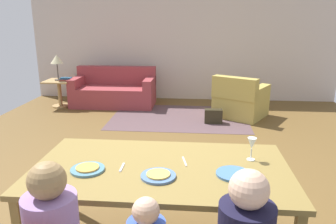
{
  "coord_description": "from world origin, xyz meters",
  "views": [
    {
      "loc": [
        0.34,
        -3.48,
        1.84
      ],
      "look_at": [
        0.04,
        -0.0,
        0.85
      ],
      "focal_mm": 35.13,
      "sensor_mm": 36.0,
      "label": 1
    }
  ],
  "objects_px": {
    "dining_table": "(161,174)",
    "book_lower": "(66,80)",
    "side_table": "(59,90)",
    "table_lamp": "(57,60)",
    "wine_glass": "(252,144)",
    "armchair": "(240,101)",
    "plate_near_child": "(158,176)",
    "couch": "(114,91)",
    "book_upper": "(66,78)",
    "handbag": "(213,116)",
    "plate_near_woman": "(233,174)",
    "plate_near_man": "(88,169)"
  },
  "relations": [
    {
      "from": "dining_table",
      "to": "book_lower",
      "type": "relative_size",
      "value": 8.82
    },
    {
      "from": "armchair",
      "to": "book_lower",
      "type": "xyz_separation_m",
      "value": [
        -3.62,
        0.43,
        0.28
      ]
    },
    {
      "from": "armchair",
      "to": "handbag",
      "type": "distance_m",
      "value": 0.72
    },
    {
      "from": "dining_table",
      "to": "couch",
      "type": "relative_size",
      "value": 1.09
    },
    {
      "from": "side_table",
      "to": "table_lamp",
      "type": "xyz_separation_m",
      "value": [
        0.0,
        0.0,
        0.63
      ]
    },
    {
      "from": "plate_near_woman",
      "to": "plate_near_child",
      "type": "bearing_deg",
      "value": -171.47
    },
    {
      "from": "dining_table",
      "to": "plate_near_man",
      "type": "relative_size",
      "value": 7.76
    },
    {
      "from": "wine_glass",
      "to": "book_lower",
      "type": "relative_size",
      "value": 0.85
    },
    {
      "from": "dining_table",
      "to": "plate_near_child",
      "type": "bearing_deg",
      "value": -90.0
    },
    {
      "from": "dining_table",
      "to": "couch",
      "type": "height_order",
      "value": "couch"
    },
    {
      "from": "armchair",
      "to": "book_upper",
      "type": "distance_m",
      "value": 3.68
    },
    {
      "from": "dining_table",
      "to": "handbag",
      "type": "height_order",
      "value": "dining_table"
    },
    {
      "from": "dining_table",
      "to": "armchair",
      "type": "distance_m",
      "value": 4.15
    },
    {
      "from": "plate_near_child",
      "to": "plate_near_woman",
      "type": "relative_size",
      "value": 1.0
    },
    {
      "from": "plate_near_child",
      "to": "table_lamp",
      "type": "bearing_deg",
      "value": 120.31
    },
    {
      "from": "plate_near_woman",
      "to": "handbag",
      "type": "bearing_deg",
      "value": 89.36
    },
    {
      "from": "plate_near_man",
      "to": "couch",
      "type": "xyz_separation_m",
      "value": [
        -1.02,
        4.81,
        -0.47
      ]
    },
    {
      "from": "plate_near_woman",
      "to": "book_lower",
      "type": "distance_m",
      "value": 5.45
    },
    {
      "from": "plate_near_woman",
      "to": "handbag",
      "type": "relative_size",
      "value": 0.78
    },
    {
      "from": "wine_glass",
      "to": "armchair",
      "type": "distance_m",
      "value": 3.86
    },
    {
      "from": "wine_glass",
      "to": "book_lower",
      "type": "xyz_separation_m",
      "value": [
        -3.22,
        4.23,
        -0.3
      ]
    },
    {
      "from": "plate_near_man",
      "to": "table_lamp",
      "type": "distance_m",
      "value": 5.04
    },
    {
      "from": "table_lamp",
      "to": "book_upper",
      "type": "bearing_deg",
      "value": 7.04
    },
    {
      "from": "armchair",
      "to": "handbag",
      "type": "xyz_separation_m",
      "value": [
        -0.52,
        -0.45,
        -0.19
      ]
    },
    {
      "from": "plate_near_woman",
      "to": "book_lower",
      "type": "bearing_deg",
      "value": 124.14
    },
    {
      "from": "plate_near_child",
      "to": "book_lower",
      "type": "height_order",
      "value": "plate_near_child"
    },
    {
      "from": "armchair",
      "to": "table_lamp",
      "type": "height_order",
      "value": "table_lamp"
    },
    {
      "from": "side_table",
      "to": "handbag",
      "type": "height_order",
      "value": "side_table"
    },
    {
      "from": "wine_glass",
      "to": "plate_near_child",
      "type": "bearing_deg",
      "value": -152.72
    },
    {
      "from": "dining_table",
      "to": "book_lower",
      "type": "distance_m",
      "value": 5.08
    },
    {
      "from": "wine_glass",
      "to": "book_lower",
      "type": "height_order",
      "value": "wine_glass"
    },
    {
      "from": "handbag",
      "to": "dining_table",
      "type": "bearing_deg",
      "value": -99.24
    },
    {
      "from": "armchair",
      "to": "book_lower",
      "type": "bearing_deg",
      "value": 173.23
    },
    {
      "from": "plate_near_child",
      "to": "wine_glass",
      "type": "relative_size",
      "value": 1.34
    },
    {
      "from": "wine_glass",
      "to": "armchair",
      "type": "xyz_separation_m",
      "value": [
        0.4,
        3.8,
        -0.57
      ]
    },
    {
      "from": "couch",
      "to": "armchair",
      "type": "xyz_separation_m",
      "value": [
        2.65,
        -0.7,
        0.02
      ]
    },
    {
      "from": "plate_near_man",
      "to": "armchair",
      "type": "height_order",
      "value": "armchair"
    },
    {
      "from": "book_upper",
      "to": "book_lower",
      "type": "bearing_deg",
      "value": -70.5
    },
    {
      "from": "armchair",
      "to": "handbag",
      "type": "height_order",
      "value": "armchair"
    },
    {
      "from": "table_lamp",
      "to": "plate_near_woman",
      "type": "bearing_deg",
      "value": -54.53
    },
    {
      "from": "couch",
      "to": "table_lamp",
      "type": "relative_size",
      "value": 3.28
    },
    {
      "from": "plate_near_man",
      "to": "handbag",
      "type": "distance_m",
      "value": 3.87
    },
    {
      "from": "book_upper",
      "to": "dining_table",
      "type": "bearing_deg",
      "value": -60.29
    },
    {
      "from": "plate_near_child",
      "to": "armchair",
      "type": "xyz_separation_m",
      "value": [
        1.1,
        4.16,
        -0.45
      ]
    },
    {
      "from": "wine_glass",
      "to": "table_lamp",
      "type": "bearing_deg",
      "value": 128.6
    },
    {
      "from": "book_upper",
      "to": "handbag",
      "type": "distance_m",
      "value": 3.28
    },
    {
      "from": "plate_near_woman",
      "to": "couch",
      "type": "xyz_separation_m",
      "value": [
        -2.09,
        4.79,
        -0.47
      ]
    },
    {
      "from": "table_lamp",
      "to": "book_lower",
      "type": "xyz_separation_m",
      "value": [
        0.17,
        -0.02,
        -0.41
      ]
    },
    {
      "from": "plate_near_man",
      "to": "plate_near_woman",
      "type": "bearing_deg",
      "value": 1.07
    },
    {
      "from": "couch",
      "to": "armchair",
      "type": "height_order",
      "value": "same"
    }
  ]
}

